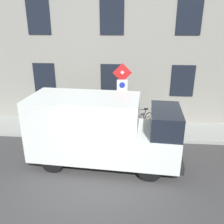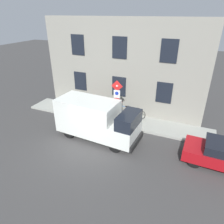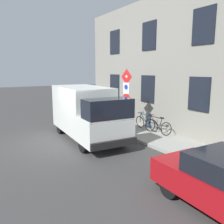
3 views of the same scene
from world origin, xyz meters
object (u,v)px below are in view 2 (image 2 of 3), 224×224
sign_post_stacked (117,98)px  delivery_van (96,119)px  bicycle_blue (123,111)px  litter_bin (96,113)px  bicycle_black (134,113)px  pedestrian (94,104)px

sign_post_stacked → delivery_van: 2.16m
bicycle_blue → litter_bin: (-1.19, 1.76, 0.08)m
bicycle_black → pedestrian: 3.15m
bicycle_blue → litter_bin: size_ratio=1.90×
bicycle_black → sign_post_stacked: bearing=50.7°
pedestrian → litter_bin: pedestrian is taller
sign_post_stacked → litter_bin: size_ratio=3.46×
pedestrian → litter_bin: 0.78m
delivery_van → litter_bin: 2.45m
pedestrian → litter_bin: (-0.48, -0.39, -0.48)m
bicycle_black → litter_bin: (-1.19, 2.63, 0.08)m
bicycle_black → litter_bin: 2.88m
sign_post_stacked → bicycle_blue: size_ratio=1.82×
bicycle_black → delivery_van: bearing=58.7°
bicycle_blue → pedestrian: pedestrian is taller
bicycle_blue → litter_bin: bearing=32.1°
sign_post_stacked → pedestrian: sign_post_stacked is taller
delivery_van → bicycle_blue: delivery_van is taller
sign_post_stacked → bicycle_black: sign_post_stacked is taller
bicycle_black → pedestrian: pedestrian is taller
bicycle_black → bicycle_blue: size_ratio=1.00×
bicycle_black → litter_bin: litter_bin is taller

